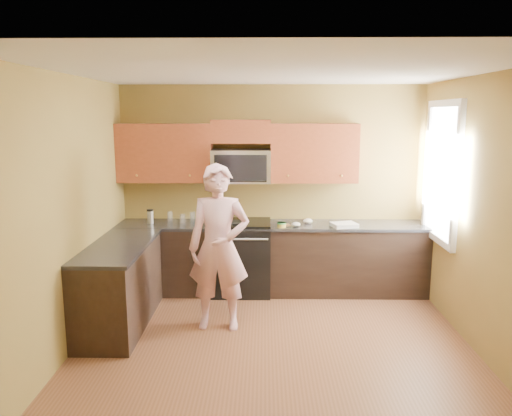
{
  "coord_description": "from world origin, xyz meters",
  "views": [
    {
      "loc": [
        -0.1,
        -4.67,
        2.31
      ],
      "look_at": [
        -0.2,
        1.3,
        1.2
      ],
      "focal_mm": 35.19,
      "sensor_mm": 36.0,
      "label": 1
    }
  ],
  "objects_px": {
    "stove": "(241,257)",
    "woman": "(219,248)",
    "frying_pan": "(235,226)",
    "butter_tub": "(282,227)",
    "microwave": "(241,182)",
    "travel_mug": "(151,223)"
  },
  "relations": [
    {
      "from": "stove",
      "to": "woman",
      "type": "xyz_separation_m",
      "value": [
        -0.19,
        -1.12,
        0.43
      ]
    },
    {
      "from": "microwave",
      "to": "travel_mug",
      "type": "height_order",
      "value": "microwave"
    },
    {
      "from": "frying_pan",
      "to": "travel_mug",
      "type": "bearing_deg",
      "value": -177.61
    },
    {
      "from": "stove",
      "to": "butter_tub",
      "type": "relative_size",
      "value": 8.55
    },
    {
      "from": "stove",
      "to": "microwave",
      "type": "xyz_separation_m",
      "value": [
        0.0,
        0.12,
        0.97
      ]
    },
    {
      "from": "woman",
      "to": "frying_pan",
      "type": "relative_size",
      "value": 4.11
    },
    {
      "from": "stove",
      "to": "frying_pan",
      "type": "xyz_separation_m",
      "value": [
        -0.06,
        -0.26,
        0.47
      ]
    },
    {
      "from": "stove",
      "to": "frying_pan",
      "type": "distance_m",
      "value": 0.54
    },
    {
      "from": "stove",
      "to": "travel_mug",
      "type": "relative_size",
      "value": 5.2
    },
    {
      "from": "microwave",
      "to": "travel_mug",
      "type": "distance_m",
      "value": 1.3
    },
    {
      "from": "frying_pan",
      "to": "woman",
      "type": "bearing_deg",
      "value": -82.09
    },
    {
      "from": "frying_pan",
      "to": "butter_tub",
      "type": "distance_m",
      "value": 0.58
    },
    {
      "from": "travel_mug",
      "to": "microwave",
      "type": "bearing_deg",
      "value": 5.02
    },
    {
      "from": "woman",
      "to": "microwave",
      "type": "bearing_deg",
      "value": 83.31
    },
    {
      "from": "woman",
      "to": "butter_tub",
      "type": "relative_size",
      "value": 16.25
    },
    {
      "from": "microwave",
      "to": "woman",
      "type": "xyz_separation_m",
      "value": [
        -0.19,
        -1.25,
        -0.55
      ]
    },
    {
      "from": "microwave",
      "to": "frying_pan",
      "type": "height_order",
      "value": "microwave"
    },
    {
      "from": "butter_tub",
      "to": "stove",
      "type": "bearing_deg",
      "value": 159.53
    },
    {
      "from": "stove",
      "to": "travel_mug",
      "type": "xyz_separation_m",
      "value": [
        -1.18,
        0.02,
        0.44
      ]
    },
    {
      "from": "stove",
      "to": "microwave",
      "type": "distance_m",
      "value": 0.98
    },
    {
      "from": "stove",
      "to": "woman",
      "type": "distance_m",
      "value": 1.21
    },
    {
      "from": "microwave",
      "to": "travel_mug",
      "type": "bearing_deg",
      "value": -174.98
    }
  ]
}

